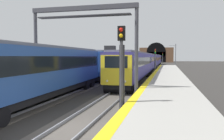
{
  "coord_description": "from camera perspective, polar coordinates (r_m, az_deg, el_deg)",
  "views": [
    {
      "loc": [
        -9.27,
        -4.19,
        3.34
      ],
      "look_at": [
        11.52,
        0.94,
        2.06
      ],
      "focal_mm": 36.22,
      "sensor_mm": 36.0,
      "label": 1
    }
  ],
  "objects": [
    {
      "name": "train_main_approaching",
      "position": [
        60.89,
        9.92,
        2.35
      ],
      "size": [
        84.46,
        2.88,
        3.92
      ],
      "rotation": [
        0.0,
        0.0,
        3.14
      ],
      "color": "navy",
      "rests_on": "ground_plane"
    },
    {
      "name": "train_adjacent_platform",
      "position": [
        26.39,
        -5.69,
        1.31
      ],
      "size": [
        38.48,
        3.14,
        5.03
      ],
      "rotation": [
        0.0,
        0.0,
        3.16
      ],
      "color": "#264C99",
      "rests_on": "ground_plane"
    },
    {
      "name": "railway_signal_near",
      "position": [
        11.7,
        2.41,
        1.2
      ],
      "size": [
        0.39,
        0.38,
        4.9
      ],
      "rotation": [
        0.0,
        0.0,
        3.14
      ],
      "color": "#38383D",
      "rests_on": "ground_plane"
    },
    {
      "name": "ground_plane",
      "position": [
        10.71,
        -10.3,
        -14.81
      ],
      "size": [
        320.0,
        320.0,
        0.0
      ],
      "primitive_type": "plane",
      "color": "#302D2B"
    },
    {
      "name": "platform_right_edge_strip",
      "position": [
        9.74,
        2.67,
        -10.73
      ],
      "size": [
        112.0,
        0.5,
        0.01
      ],
      "primitive_type": "cube",
      "color": "yellow",
      "rests_on": "platform_right"
    },
    {
      "name": "railway_signal_far",
      "position": [
        109.8,
        12.67,
        3.2
      ],
      "size": [
        0.39,
        0.38,
        5.07
      ],
      "rotation": [
        0.0,
        0.0,
        3.14
      ],
      "color": "#4C4C54",
      "rests_on": "ground_plane"
    },
    {
      "name": "catenary_mast_near",
      "position": [
        80.27,
        15.72,
        3.75
      ],
      "size": [
        0.22,
        2.37,
        7.7
      ],
      "color": "#595B60",
      "rests_on": "ground_plane"
    },
    {
      "name": "tunnel_portal",
      "position": [
        133.6,
        11.1,
        3.77
      ],
      "size": [
        2.29,
        19.41,
        11.39
      ],
      "color": "brown",
      "rests_on": "ground_plane"
    },
    {
      "name": "overhead_signal_gantry",
      "position": [
        18.23,
        -7.28,
        10.23
      ],
      "size": [
        0.7,
        8.75,
        7.31
      ],
      "color": "#3F3F47",
      "rests_on": "ground_plane"
    },
    {
      "name": "platform_right",
      "position": [
        9.7,
        13.98,
        -13.85
      ],
      "size": [
        112.0,
        4.27,
        0.95
      ],
      "primitive_type": "cube",
      "color": "#9E9B93",
      "rests_on": "ground_plane"
    },
    {
      "name": "track_main_line",
      "position": [
        10.69,
        -10.31,
        -14.6
      ],
      "size": [
        160.0,
        2.87,
        0.21
      ],
      "color": "#4C4742",
      "rests_on": "ground_plane"
    },
    {
      "name": "railway_signal_mid",
      "position": [
        44.08,
        10.86,
        2.85
      ],
      "size": [
        0.39,
        0.38,
        4.84
      ],
      "rotation": [
        0.0,
        0.0,
        3.14
      ],
      "color": "#4C4C54",
      "rests_on": "ground_plane"
    }
  ]
}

